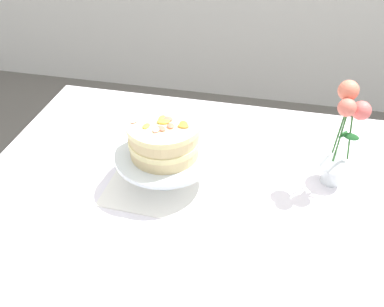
% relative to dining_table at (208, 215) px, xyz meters
% --- Properties ---
extents(dining_table, '(1.40, 1.00, 0.74)m').
position_rel_dining_table_xyz_m(dining_table, '(0.00, 0.00, 0.00)').
color(dining_table, white).
rests_on(dining_table, ground).
extents(linen_napkin, '(0.33, 0.33, 0.00)m').
position_rel_dining_table_xyz_m(linen_napkin, '(-0.14, 0.04, 0.09)').
color(linen_napkin, white).
rests_on(linen_napkin, dining_table).
extents(cake_stand, '(0.29, 0.29, 0.10)m').
position_rel_dining_table_xyz_m(cake_stand, '(-0.14, 0.04, 0.17)').
color(cake_stand, silver).
rests_on(cake_stand, linen_napkin).
extents(layer_cake, '(0.21, 0.21, 0.11)m').
position_rel_dining_table_xyz_m(layer_cake, '(-0.14, 0.04, 0.24)').
color(layer_cake, beige).
rests_on(layer_cake, cake_stand).
extents(flower_vase, '(0.10, 0.10, 0.33)m').
position_rel_dining_table_xyz_m(flower_vase, '(0.35, 0.13, 0.24)').
color(flower_vase, silver).
rests_on(flower_vase, dining_table).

